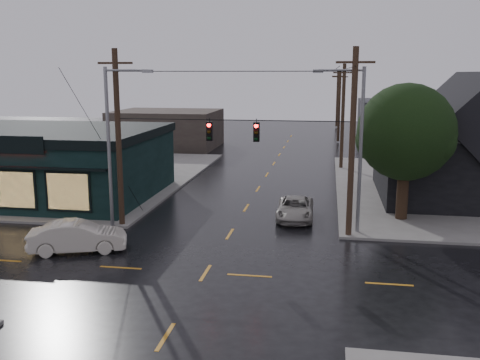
% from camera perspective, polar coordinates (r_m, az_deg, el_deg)
% --- Properties ---
extents(ground_plane, '(160.00, 160.00, 0.00)m').
position_cam_1_polar(ground_plane, '(24.36, -3.71, -9.86)').
color(ground_plane, black).
extents(sidewalk_nw, '(28.00, 28.00, 0.15)m').
position_cam_1_polar(sidewalk_nw, '(49.86, -21.17, 0.48)').
color(sidewalk_nw, slate).
rests_on(sidewalk_nw, ground).
extents(pizza_shop, '(16.30, 12.34, 4.90)m').
position_cam_1_polar(pizza_shop, '(40.96, -20.34, 1.85)').
color(pizza_shop, black).
rests_on(pizza_shop, ground).
extents(ne_building, '(12.60, 11.60, 8.75)m').
position_cam_1_polar(ne_building, '(40.54, 23.36, 4.27)').
color(ne_building, black).
rests_on(ne_building, ground).
extents(corner_tree, '(5.74, 5.74, 8.13)m').
position_cam_1_polar(corner_tree, '(33.01, 17.30, 4.86)').
color(corner_tree, black).
rests_on(corner_tree, ground).
extents(utility_pole_nw, '(2.00, 0.32, 10.15)m').
position_cam_1_polar(utility_pole_nw, '(32.15, -12.44, -4.83)').
color(utility_pole_nw, '#311D16').
rests_on(utility_pole_nw, ground).
extents(utility_pole_ne, '(2.00, 0.32, 10.15)m').
position_cam_1_polar(utility_pole_ne, '(29.96, 11.47, -5.99)').
color(utility_pole_ne, '#311D16').
rests_on(utility_pole_ne, ground).
extents(utility_pole_far_a, '(2.00, 0.32, 9.65)m').
position_cam_1_polar(utility_pole_far_a, '(50.89, 10.70, 1.17)').
color(utility_pole_far_a, '#311D16').
rests_on(utility_pole_far_a, ground).
extents(utility_pole_far_b, '(2.00, 0.32, 9.15)m').
position_cam_1_polar(utility_pole_far_b, '(70.67, 10.39, 3.98)').
color(utility_pole_far_b, '#311D16').
rests_on(utility_pole_far_b, ground).
extents(utility_pole_far_c, '(2.00, 0.32, 9.15)m').
position_cam_1_polar(utility_pole_far_c, '(90.55, 10.22, 5.56)').
color(utility_pole_far_c, '#311D16').
rests_on(utility_pole_far_c, ground).
extents(span_signal_assembly, '(13.00, 0.48, 1.23)m').
position_cam_1_polar(span_signal_assembly, '(29.23, -0.77, 5.24)').
color(span_signal_assembly, black).
rests_on(span_signal_assembly, ground).
extents(streetlight_nw, '(5.40, 0.30, 9.15)m').
position_cam_1_polar(streetlight_nw, '(31.64, -13.41, -5.14)').
color(streetlight_nw, gray).
rests_on(streetlight_nw, ground).
extents(streetlight_ne, '(5.40, 0.30, 9.15)m').
position_cam_1_polar(streetlight_ne, '(30.65, 12.37, -5.63)').
color(streetlight_ne, gray).
rests_on(streetlight_ne, ground).
extents(bg_building_west, '(12.00, 10.00, 4.40)m').
position_cam_1_polar(bg_building_west, '(65.36, -7.79, 5.42)').
color(bg_building_west, '#332825').
rests_on(bg_building_west, ground).
extents(bg_building_east, '(14.00, 12.00, 5.60)m').
position_cam_1_polar(bg_building_east, '(68.23, 18.55, 5.69)').
color(bg_building_east, '#242429').
rests_on(bg_building_east, ground).
extents(sedan_cream, '(5.02, 3.13, 1.56)m').
position_cam_1_polar(sedan_cream, '(28.03, -16.93, -5.80)').
color(sedan_cream, beige).
rests_on(sedan_cream, ground).
extents(suv_silver, '(2.27, 4.74, 1.30)m').
position_cam_1_polar(suv_silver, '(32.98, 5.91, -3.04)').
color(suv_silver, gray).
rests_on(suv_silver, ground).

